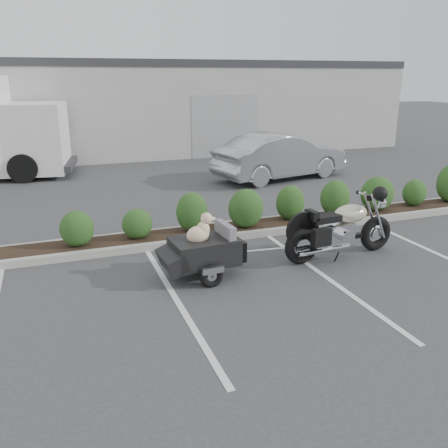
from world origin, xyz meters
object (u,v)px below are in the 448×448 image
object	(u,v)px
sedan	(281,156)
dumpster	(39,158)
motorcycle	(341,229)
pet_trailer	(203,250)

from	to	relation	value
sedan	dumpster	size ratio (longest dim) A/B	2.38
motorcycle	pet_trailer	world-z (taller)	motorcycle
sedan	dumpster	distance (m)	8.66
motorcycle	pet_trailer	distance (m)	2.79
sedan	dumpster	bearing A→B (deg)	50.93
pet_trailer	dumpster	size ratio (longest dim) A/B	1.00
dumpster	motorcycle	bearing A→B (deg)	-82.34
motorcycle	pet_trailer	size ratio (longest dim) A/B	1.25
dumpster	pet_trailer	bearing A→B (deg)	-95.15
sedan	motorcycle	bearing A→B (deg)	149.94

